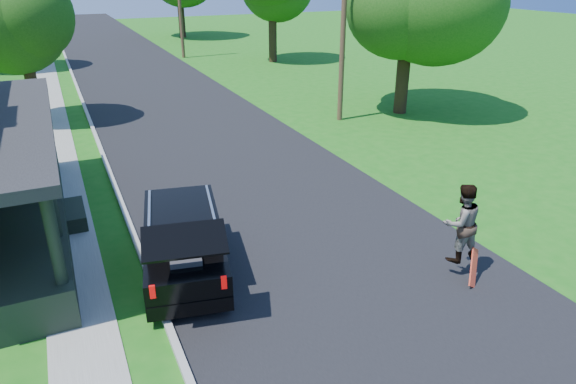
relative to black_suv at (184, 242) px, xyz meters
name	(u,v)px	position (x,y,z in m)	size (l,w,h in m)	color
ground	(352,287)	(3.20, -2.20, -0.79)	(140.00, 140.00, 0.00)	#176213
street	(162,98)	(3.20, 17.80, -0.79)	(8.00, 120.00, 0.02)	black
curb	(84,105)	(-0.85, 17.80, -0.79)	(0.15, 120.00, 0.12)	#A09F9B
sidewalk	(51,109)	(-2.40, 17.80, -0.79)	(1.30, 120.00, 0.03)	gray
black_suv	(184,242)	(0.00, 0.00, 0.00)	(2.47, 4.67, 2.07)	black
skateboarder	(461,223)	(5.70, -2.67, 0.50)	(0.99, 0.81, 1.87)	black
skateboard	(473,268)	(5.76, -3.16, -0.43)	(0.59, 0.49, 0.80)	red
tree_left_mid	(18,22)	(-3.01, 15.09, 3.64)	(4.84, 4.61, 6.81)	black
utility_pole_near	(343,34)	(9.85, 9.91, 3.08)	(1.47, 0.26, 7.49)	#4F3525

